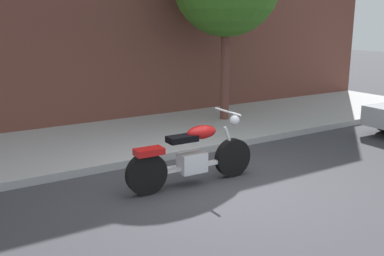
# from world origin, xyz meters

# --- Properties ---
(ground_plane) EXTENTS (60.00, 60.00, 0.00)m
(ground_plane) POSITION_xyz_m (0.00, 0.00, 0.00)
(ground_plane) COLOR #38383D
(sidewalk) EXTENTS (18.42, 3.32, 0.14)m
(sidewalk) POSITION_xyz_m (0.00, 3.34, 0.07)
(sidewalk) COLOR #A3A3A3
(sidewalk) RESTS_ON ground
(motorcycle) EXTENTS (2.26, 0.70, 1.15)m
(motorcycle) POSITION_xyz_m (-0.37, 0.36, 0.46)
(motorcycle) COLOR black
(motorcycle) RESTS_ON ground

